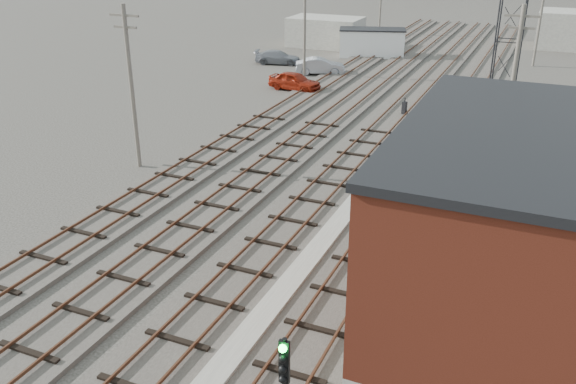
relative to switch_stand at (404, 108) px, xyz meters
The scene contains 19 objects.
ground 24.14m from the switch_stand, 87.62° to the left, with size 320.00×320.00×0.00m, color #282621.
track_right 4.71m from the switch_stand, 41.60° to the left, with size 3.20×90.00×0.39m.
track_mid_right 3.19m from the switch_stand, 99.14° to the left, with size 3.20×90.00×0.39m.
track_mid_left 5.49m from the switch_stand, 145.37° to the left, with size 3.20×90.00×0.39m.
track_left 9.06m from the switch_stand, 159.92° to the left, with size 3.20×90.00×0.39m.
platform_curb 21.95m from the switch_stand, 86.08° to the right, with size 0.90×28.00×0.26m, color gray.
brick_building 25.54m from the switch_stand, 70.42° to the right, with size 6.54×12.20×7.22m.
lattice_tower 9.51m from the switch_stand, ahead, with size 1.60×1.60×15.00m.
utility_pole_left_a 20.06m from the switch_stand, 125.89° to the right, with size 1.80×0.24×9.00m.
utility_pole_left_b 15.26m from the switch_stand, 141.62° to the left, with size 1.80×0.24×9.00m.
utility_pole_right_a 11.67m from the switch_stand, 46.46° to the right, with size 1.80×0.24×9.00m.
utility_pole_right_b 23.72m from the switch_stand, 71.26° to the left, with size 1.80×0.24×9.00m.
shed_left 28.41m from the switch_stand, 121.89° to the left, with size 8.00×5.00×3.20m, color gray.
shed_right 35.57m from the switch_stand, 73.66° to the left, with size 6.00×6.00×4.00m, color gray.
switch_stand is the anchor object (origin of this frame).
site_trailer 22.19m from the switch_stand, 112.51° to the left, with size 7.38×4.83×2.87m.
car_red 11.02m from the switch_stand, 158.92° to the left, with size 1.79×4.46×1.52m, color maroon.
car_silver 14.76m from the switch_stand, 134.99° to the left, with size 1.58×4.53×1.49m, color #9D9FA5.
car_grey 20.55m from the switch_stand, 140.80° to the left, with size 1.86×4.58×1.33m, color gray.
Camera 1 is at (8.35, -6.48, 12.66)m, focal length 38.00 mm.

